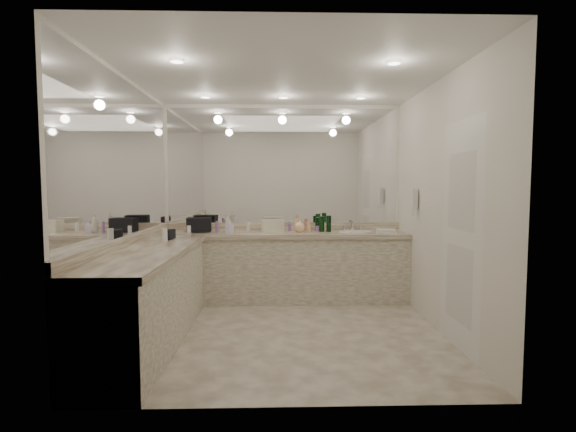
{
  "coord_description": "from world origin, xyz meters",
  "views": [
    {
      "loc": [
        -0.09,
        -4.23,
        1.5
      ],
      "look_at": [
        0.04,
        0.4,
        1.17
      ],
      "focal_mm": 26.0,
      "sensor_mm": 36.0,
      "label": 1
    }
  ],
  "objects_px": {
    "soap_bottle_a": "(228,223)",
    "wall_phone": "(414,199)",
    "black_toiletry_bag": "(199,225)",
    "cream_cosmetic_case": "(273,225)",
    "soap_bottle_b": "(229,226)",
    "soap_bottle_c": "(299,225)",
    "hand_towel": "(386,231)",
    "sink": "(355,232)"
  },
  "relations": [
    {
      "from": "soap_bottle_a",
      "to": "wall_phone",
      "type": "bearing_deg",
      "value": -13.38
    },
    {
      "from": "wall_phone",
      "to": "soap_bottle_c",
      "type": "relative_size",
      "value": 1.29
    },
    {
      "from": "soap_bottle_b",
      "to": "soap_bottle_c",
      "type": "xyz_separation_m",
      "value": [
        0.91,
        0.1,
        0.01
      ]
    },
    {
      "from": "black_toiletry_bag",
      "to": "soap_bottle_a",
      "type": "bearing_deg",
      "value": 3.05
    },
    {
      "from": "cream_cosmetic_case",
      "to": "soap_bottle_b",
      "type": "distance_m",
      "value": 0.57
    },
    {
      "from": "soap_bottle_a",
      "to": "soap_bottle_c",
      "type": "relative_size",
      "value": 1.22
    },
    {
      "from": "soap_bottle_a",
      "to": "soap_bottle_b",
      "type": "relative_size",
      "value": 1.32
    },
    {
      "from": "sink",
      "to": "soap_bottle_a",
      "type": "distance_m",
      "value": 1.68
    },
    {
      "from": "hand_towel",
      "to": "soap_bottle_b",
      "type": "relative_size",
      "value": 1.4
    },
    {
      "from": "hand_towel",
      "to": "cream_cosmetic_case",
      "type": "bearing_deg",
      "value": 175.48
    },
    {
      "from": "sink",
      "to": "soap_bottle_b",
      "type": "xyz_separation_m",
      "value": [
        -1.64,
        -0.1,
        0.09
      ]
    },
    {
      "from": "sink",
      "to": "wall_phone",
      "type": "relative_size",
      "value": 1.83
    },
    {
      "from": "soap_bottle_b",
      "to": "cream_cosmetic_case",
      "type": "bearing_deg",
      "value": 13.52
    },
    {
      "from": "wall_phone",
      "to": "hand_towel",
      "type": "height_order",
      "value": "wall_phone"
    },
    {
      "from": "black_toiletry_bag",
      "to": "soap_bottle_a",
      "type": "xyz_separation_m",
      "value": [
        0.38,
        0.02,
        0.03
      ]
    },
    {
      "from": "soap_bottle_c",
      "to": "soap_bottle_b",
      "type": "bearing_deg",
      "value": -173.44
    },
    {
      "from": "wall_phone",
      "to": "soap_bottle_b",
      "type": "distance_m",
      "value": 2.31
    },
    {
      "from": "wall_phone",
      "to": "hand_towel",
      "type": "bearing_deg",
      "value": 118.0
    },
    {
      "from": "black_toiletry_bag",
      "to": "cream_cosmetic_case",
      "type": "bearing_deg",
      "value": 0.72
    },
    {
      "from": "wall_phone",
      "to": "black_toiletry_bag",
      "type": "xyz_separation_m",
      "value": [
        -2.66,
        0.52,
        -0.36
      ]
    },
    {
      "from": "sink",
      "to": "soap_bottle_c",
      "type": "height_order",
      "value": "soap_bottle_c"
    },
    {
      "from": "cream_cosmetic_case",
      "to": "soap_bottle_b",
      "type": "relative_size",
      "value": 1.7
    },
    {
      "from": "wall_phone",
      "to": "cream_cosmetic_case",
      "type": "relative_size",
      "value": 0.83
    },
    {
      "from": "wall_phone",
      "to": "soap_bottle_b",
      "type": "relative_size",
      "value": 1.4
    },
    {
      "from": "wall_phone",
      "to": "cream_cosmetic_case",
      "type": "distance_m",
      "value": 1.81
    },
    {
      "from": "wall_phone",
      "to": "hand_towel",
      "type": "xyz_separation_m",
      "value": [
        -0.22,
        0.42,
        -0.43
      ]
    },
    {
      "from": "sink",
      "to": "hand_towel",
      "type": "height_order",
      "value": "hand_towel"
    },
    {
      "from": "cream_cosmetic_case",
      "to": "soap_bottle_a",
      "type": "xyz_separation_m",
      "value": [
        -0.58,
        0.01,
        0.03
      ]
    },
    {
      "from": "sink",
      "to": "wall_phone",
      "type": "distance_m",
      "value": 0.91
    },
    {
      "from": "wall_phone",
      "to": "soap_bottle_b",
      "type": "height_order",
      "value": "wall_phone"
    },
    {
      "from": "wall_phone",
      "to": "cream_cosmetic_case",
      "type": "height_order",
      "value": "wall_phone"
    },
    {
      "from": "sink",
      "to": "soap_bottle_a",
      "type": "height_order",
      "value": "soap_bottle_a"
    },
    {
      "from": "sink",
      "to": "cream_cosmetic_case",
      "type": "height_order",
      "value": "cream_cosmetic_case"
    },
    {
      "from": "sink",
      "to": "wall_phone",
      "type": "height_order",
      "value": "wall_phone"
    },
    {
      "from": "sink",
      "to": "soap_bottle_b",
      "type": "distance_m",
      "value": 1.65
    },
    {
      "from": "wall_phone",
      "to": "black_toiletry_bag",
      "type": "bearing_deg",
      "value": 168.88
    },
    {
      "from": "black_toiletry_bag",
      "to": "hand_towel",
      "type": "bearing_deg",
      "value": -2.45
    },
    {
      "from": "sink",
      "to": "cream_cosmetic_case",
      "type": "xyz_separation_m",
      "value": [
        -1.09,
        0.03,
        0.09
      ]
    },
    {
      "from": "black_toiletry_bag",
      "to": "cream_cosmetic_case",
      "type": "xyz_separation_m",
      "value": [
        0.96,
        0.01,
        -0.0
      ]
    },
    {
      "from": "wall_phone",
      "to": "hand_towel",
      "type": "relative_size",
      "value": 1.0
    },
    {
      "from": "wall_phone",
      "to": "soap_bottle_a",
      "type": "xyz_separation_m",
      "value": [
        -2.28,
        0.54,
        -0.34
      ]
    },
    {
      "from": "wall_phone",
      "to": "soap_bottle_a",
      "type": "distance_m",
      "value": 2.37
    }
  ]
}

